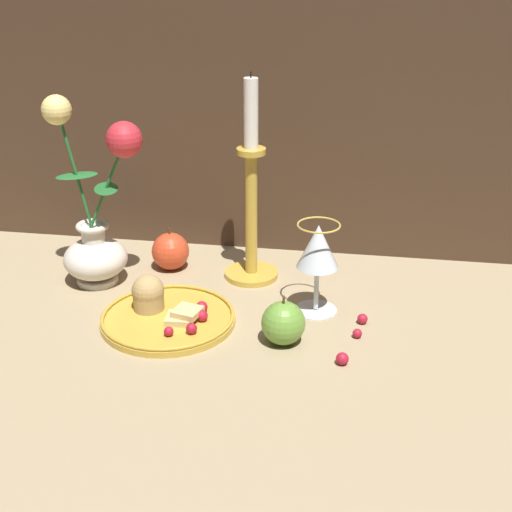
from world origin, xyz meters
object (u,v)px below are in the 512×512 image
Objects in this scene: vase at (96,227)px; apple_near_glass at (283,323)px; plate_with_pastries at (165,312)px; wine_glass at (318,250)px; apple_beside_vase at (170,251)px; candlestick at (251,207)px.

vase is 4.20× the size of apple_near_glass.
plate_with_pastries is at bearing 169.72° from apple_near_glass.
wine_glass reaches higher than apple_near_glass.
plate_with_pastries is 0.20m from apple_beside_vase.
apple_beside_vase is 1.03× the size of apple_near_glass.
plate_with_pastries is 0.20m from apple_near_glass.
wine_glass is at bearing -41.02° from candlestick.
wine_glass is at bearing 17.32° from plate_with_pastries.
vase is 0.39m from wine_glass.
vase is at bearing 142.20° from plate_with_pastries.
plate_with_pastries is 1.41× the size of wine_glass.
apple_beside_vase reaches higher than plate_with_pastries.
vase is at bearing 156.30° from apple_near_glass.
candlestick is (-0.13, 0.11, 0.03)m from wine_glass.
vase is 2.17× the size of wine_glass.
candlestick reaches higher than wine_glass.
apple_near_glass is (0.09, -0.22, -0.10)m from candlestick.
wine_glass is 0.31m from apple_beside_vase.
vase reaches higher than plate_with_pastries.
vase is at bearing -165.55° from candlestick.
wine_glass is 0.14m from apple_near_glass.
wine_glass is (0.24, 0.07, 0.09)m from plate_with_pastries.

